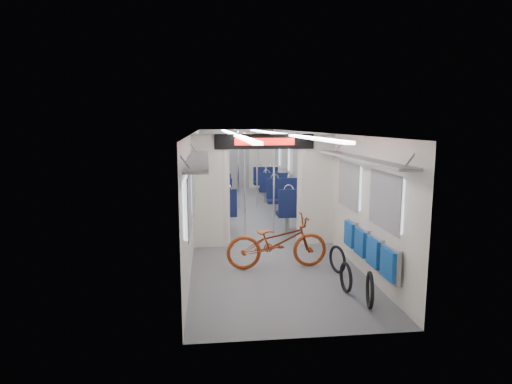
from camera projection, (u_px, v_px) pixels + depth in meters
carriage at (255, 165)px, 10.43m from camera, size 12.00×12.02×2.31m
bicycle at (277, 242)px, 7.44m from camera, size 1.80×0.70×0.93m
flip_bench at (368, 247)px, 6.71m from camera, size 0.12×2.09×0.50m
bike_hoop_a at (370, 292)px, 5.82m from camera, size 0.17×0.51×0.52m
bike_hoop_b at (346, 279)px, 6.38m from camera, size 0.07×0.47×0.47m
bike_hoop_c at (337, 261)px, 7.21m from camera, size 0.18×0.47×0.48m
seat_bay_near_left at (216, 201)px, 10.93m from camera, size 0.92×2.12×1.11m
seat_bay_near_right at (290, 201)px, 10.93m from camera, size 0.93×2.17×1.13m
seat_bay_far_left at (215, 184)px, 13.83m from camera, size 0.95×2.26×1.16m
seat_bay_far_right at (269, 182)px, 14.55m from camera, size 0.90×2.00×1.08m
stanchion_near_left at (245, 185)px, 9.58m from camera, size 0.04×0.04×2.30m
stanchion_near_right at (274, 186)px, 9.36m from camera, size 0.04×0.04×2.30m
stanchion_far_left at (238, 171)px, 12.53m from camera, size 0.04×0.04×2.30m
stanchion_far_right at (257, 170)px, 12.75m from camera, size 0.04×0.04×2.30m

